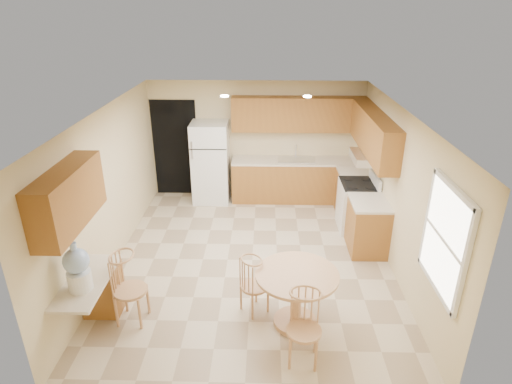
{
  "coord_description": "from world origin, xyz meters",
  "views": [
    {
      "loc": [
        0.21,
        -6.06,
        3.92
      ],
      "look_at": [
        0.05,
        0.3,
        1.11
      ],
      "focal_mm": 30.0,
      "sensor_mm": 36.0,
      "label": 1
    }
  ],
  "objects_px": {
    "chair_desk": "(127,286)",
    "refrigerator": "(211,162)",
    "dining_table": "(296,291)",
    "chair_table_b": "(305,328)",
    "chair_table_a": "(254,283)",
    "water_crock": "(78,269)",
    "stove": "(357,205)"
  },
  "relations": [
    {
      "from": "dining_table",
      "to": "chair_table_b",
      "type": "relative_size",
      "value": 1.13
    },
    {
      "from": "chair_table_b",
      "to": "chair_desk",
      "type": "height_order",
      "value": "chair_desk"
    },
    {
      "from": "dining_table",
      "to": "chair_desk",
      "type": "xyz_separation_m",
      "value": [
        -2.17,
        -0.08,
        0.09
      ]
    },
    {
      "from": "water_crock",
      "to": "stove",
      "type": "bearing_deg",
      "value": 37.83
    },
    {
      "from": "stove",
      "to": "chair_table_a",
      "type": "bearing_deg",
      "value": -126.22
    },
    {
      "from": "dining_table",
      "to": "chair_table_b",
      "type": "distance_m",
      "value": 0.74
    },
    {
      "from": "chair_table_b",
      "to": "chair_desk",
      "type": "xyz_separation_m",
      "value": [
        -2.22,
        0.66,
        0.04
      ]
    },
    {
      "from": "stove",
      "to": "refrigerator",
      "type": "bearing_deg",
      "value": 157.01
    },
    {
      "from": "chair_table_a",
      "to": "chair_table_b",
      "type": "xyz_separation_m",
      "value": [
        0.6,
        -0.91,
        0.06
      ]
    },
    {
      "from": "dining_table",
      "to": "chair_desk",
      "type": "bearing_deg",
      "value": -178.0
    },
    {
      "from": "stove",
      "to": "chair_table_a",
      "type": "distance_m",
      "value": 3.14
    },
    {
      "from": "refrigerator",
      "to": "chair_table_a",
      "type": "xyz_separation_m",
      "value": [
        1.02,
        -3.75,
        -0.34
      ]
    },
    {
      "from": "stove",
      "to": "chair_table_b",
      "type": "bearing_deg",
      "value": -110.03
    },
    {
      "from": "refrigerator",
      "to": "chair_table_b",
      "type": "height_order",
      "value": "refrigerator"
    },
    {
      "from": "refrigerator",
      "to": "dining_table",
      "type": "height_order",
      "value": "refrigerator"
    },
    {
      "from": "stove",
      "to": "dining_table",
      "type": "xyz_separation_m",
      "value": [
        -1.31,
        -2.7,
        0.05
      ]
    },
    {
      "from": "refrigerator",
      "to": "dining_table",
      "type": "relative_size",
      "value": 1.6
    },
    {
      "from": "chair_desk",
      "to": "water_crock",
      "type": "relative_size",
      "value": 1.58
    },
    {
      "from": "stove",
      "to": "chair_desk",
      "type": "distance_m",
      "value": 4.45
    },
    {
      "from": "chair_table_a",
      "to": "water_crock",
      "type": "bearing_deg",
      "value": -114.61
    },
    {
      "from": "chair_desk",
      "to": "refrigerator",
      "type": "bearing_deg",
      "value": 176.2
    },
    {
      "from": "refrigerator",
      "to": "chair_table_a",
      "type": "distance_m",
      "value": 3.9
    },
    {
      "from": "chair_table_a",
      "to": "chair_desk",
      "type": "distance_m",
      "value": 1.64
    },
    {
      "from": "dining_table",
      "to": "chair_desk",
      "type": "relative_size",
      "value": 1.07
    },
    {
      "from": "dining_table",
      "to": "chair_table_a",
      "type": "relative_size",
      "value": 1.27
    },
    {
      "from": "dining_table",
      "to": "water_crock",
      "type": "height_order",
      "value": "water_crock"
    },
    {
      "from": "dining_table",
      "to": "water_crock",
      "type": "xyz_separation_m",
      "value": [
        -2.62,
        -0.35,
        0.54
      ]
    },
    {
      "from": "chair_table_a",
      "to": "chair_table_b",
      "type": "distance_m",
      "value": 1.09
    },
    {
      "from": "refrigerator",
      "to": "chair_desk",
      "type": "distance_m",
      "value": 4.05
    },
    {
      "from": "dining_table",
      "to": "chair_table_b",
      "type": "height_order",
      "value": "chair_table_b"
    },
    {
      "from": "stove",
      "to": "chair_desk",
      "type": "bearing_deg",
      "value": -141.36
    },
    {
      "from": "water_crock",
      "to": "chair_desk",
      "type": "bearing_deg",
      "value": 30.98
    }
  ]
}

